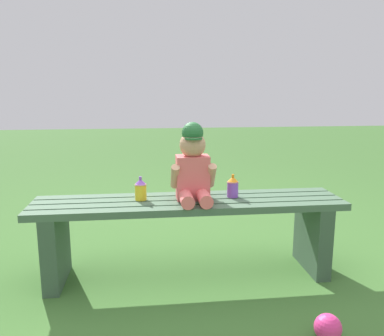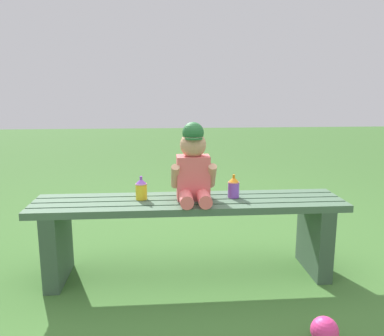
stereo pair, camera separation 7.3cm
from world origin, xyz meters
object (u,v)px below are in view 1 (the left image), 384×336
object	(u,v)px
sippy_cup_right	(233,186)
toy_ball	(328,328)
park_bench	(189,224)
sippy_cup_left	(141,189)
child_figure	(193,167)

from	to	relation	value
sippy_cup_right	toy_ball	distance (m)	0.83
park_bench	toy_ball	bearing A→B (deg)	-52.21
sippy_cup_right	toy_ball	world-z (taller)	sippy_cup_right
sippy_cup_left	park_bench	bearing A→B (deg)	-6.87
park_bench	sippy_cup_right	bearing A→B (deg)	7.12
sippy_cup_left	toy_ball	size ratio (longest dim) A/B	1.12
toy_ball	park_bench	bearing A→B (deg)	127.79
sippy_cup_left	sippy_cup_right	world-z (taller)	same
sippy_cup_left	toy_ball	distance (m)	1.08
child_figure	sippy_cup_left	size ratio (longest dim) A/B	3.26
sippy_cup_left	child_figure	bearing A→B (deg)	-5.61
sippy_cup_right	sippy_cup_left	bearing A→B (deg)	180.00
child_figure	sippy_cup_left	xyz separation A→B (m)	(-0.27, 0.03, -0.12)
park_bench	sippy_cup_right	distance (m)	0.31
child_figure	sippy_cup_left	distance (m)	0.30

